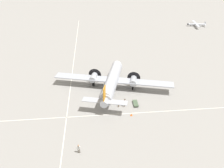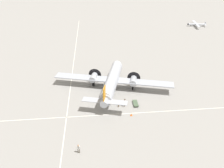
{
  "view_description": "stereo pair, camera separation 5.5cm",
  "coord_description": "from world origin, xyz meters",
  "px_view_note": "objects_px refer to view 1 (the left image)",
  "views": [
    {
      "loc": [
        40.11,
        -3.91,
        25.57
      ],
      "look_at": [
        0.0,
        0.0,
        1.63
      ],
      "focal_mm": 35.0,
      "sensor_mm": 36.0,
      "label": 1
    },
    {
      "loc": [
        40.11,
        -3.86,
        25.57
      ],
      "look_at": [
        0.0,
        0.0,
        1.63
      ],
      "focal_mm": 35.0,
      "sensor_mm": 36.0,
      "label": 2
    }
  ],
  "objects_px": {
    "passenger_boarding": "(125,102)",
    "light_aircraft_distant": "(196,24)",
    "crew_foreground": "(79,148)",
    "suitcase_near_door": "(119,105)",
    "traffic_cone": "(131,115)",
    "baggage_cart": "(135,103)",
    "airliner_main": "(112,80)"
  },
  "relations": [
    {
      "from": "passenger_boarding",
      "to": "light_aircraft_distant",
      "type": "bearing_deg",
      "value": -7.18
    },
    {
      "from": "crew_foreground",
      "to": "suitcase_near_door",
      "type": "height_order",
      "value": "crew_foreground"
    },
    {
      "from": "suitcase_near_door",
      "to": "traffic_cone",
      "type": "bearing_deg",
      "value": 33.23
    },
    {
      "from": "passenger_boarding",
      "to": "suitcase_near_door",
      "type": "xyz_separation_m",
      "value": [
        -0.07,
        -1.17,
        -0.79
      ]
    },
    {
      "from": "baggage_cart",
      "to": "light_aircraft_distant",
      "type": "bearing_deg",
      "value": -32.8
    },
    {
      "from": "airliner_main",
      "to": "baggage_cart",
      "type": "xyz_separation_m",
      "value": [
        6.0,
        4.02,
        -2.21
      ]
    },
    {
      "from": "crew_foreground",
      "to": "passenger_boarding",
      "type": "xyz_separation_m",
      "value": [
        -10.88,
        8.5,
        0.04
      ]
    },
    {
      "from": "crew_foreground",
      "to": "baggage_cart",
      "type": "xyz_separation_m",
      "value": [
        -11.28,
        10.73,
        -0.72
      ]
    },
    {
      "from": "passenger_boarding",
      "to": "suitcase_near_door",
      "type": "bearing_deg",
      "value": 115.21
    },
    {
      "from": "crew_foreground",
      "to": "traffic_cone",
      "type": "relative_size",
      "value": 3.46
    },
    {
      "from": "passenger_boarding",
      "to": "baggage_cart",
      "type": "xyz_separation_m",
      "value": [
        -0.39,
        2.23,
        -0.76
      ]
    },
    {
      "from": "baggage_cart",
      "to": "traffic_cone",
      "type": "height_order",
      "value": "baggage_cart"
    },
    {
      "from": "passenger_boarding",
      "to": "light_aircraft_distant",
      "type": "xyz_separation_m",
      "value": [
        -52.18,
        37.55,
        -0.22
      ]
    },
    {
      "from": "airliner_main",
      "to": "passenger_boarding",
      "type": "xyz_separation_m",
      "value": [
        6.39,
        1.79,
        -1.45
      ]
    },
    {
      "from": "crew_foreground",
      "to": "traffic_cone",
      "type": "distance_m",
      "value": 12.25
    },
    {
      "from": "crew_foreground",
      "to": "baggage_cart",
      "type": "bearing_deg",
      "value": -125.26
    },
    {
      "from": "suitcase_near_door",
      "to": "light_aircraft_distant",
      "type": "bearing_deg",
      "value": 143.38
    },
    {
      "from": "airliner_main",
      "to": "traffic_cone",
      "type": "bearing_deg",
      "value": -149.16
    },
    {
      "from": "suitcase_near_door",
      "to": "light_aircraft_distant",
      "type": "distance_m",
      "value": 64.92
    },
    {
      "from": "suitcase_near_door",
      "to": "baggage_cart",
      "type": "relative_size",
      "value": 0.23
    },
    {
      "from": "airliner_main",
      "to": "crew_foreground",
      "type": "xyz_separation_m",
      "value": [
        17.27,
        -6.71,
        -1.49
      ]
    },
    {
      "from": "airliner_main",
      "to": "suitcase_near_door",
      "type": "height_order",
      "value": "airliner_main"
    },
    {
      "from": "airliner_main",
      "to": "passenger_boarding",
      "type": "distance_m",
      "value": 6.79
    },
    {
      "from": "crew_foreground",
      "to": "traffic_cone",
      "type": "bearing_deg",
      "value": -131.33
    },
    {
      "from": "airliner_main",
      "to": "suitcase_near_door",
      "type": "bearing_deg",
      "value": -159.15
    },
    {
      "from": "crew_foreground",
      "to": "suitcase_near_door",
      "type": "bearing_deg",
      "value": -115.46
    },
    {
      "from": "baggage_cart",
      "to": "traffic_cone",
      "type": "relative_size",
      "value": 4.95
    },
    {
      "from": "airliner_main",
      "to": "passenger_boarding",
      "type": "relative_size",
      "value": 15.55
    },
    {
      "from": "baggage_cart",
      "to": "traffic_cone",
      "type": "bearing_deg",
      "value": 158.69
    },
    {
      "from": "traffic_cone",
      "to": "crew_foreground",
      "type": "bearing_deg",
      "value": -49.66
    },
    {
      "from": "suitcase_near_door",
      "to": "airliner_main",
      "type": "bearing_deg",
      "value": -174.43
    },
    {
      "from": "light_aircraft_distant",
      "to": "traffic_cone",
      "type": "xyz_separation_m",
      "value": [
        55.15,
        -36.73,
        -0.6
      ]
    }
  ]
}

